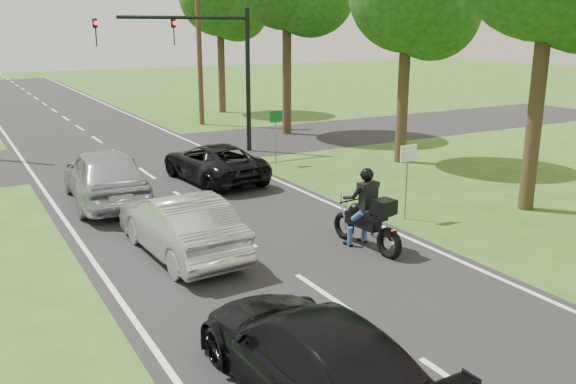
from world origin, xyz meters
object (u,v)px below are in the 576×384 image
object	(u,v)px
silver_sedan	(180,225)
silver_suv	(105,175)
utility_pole_far	(199,30)
traffic_signal	(206,55)
motorcycle_rider	(368,218)
sign_green	(276,124)
dark_suv	(213,162)
dark_car_behind	(312,355)
sign_white	(408,164)

from	to	relation	value
silver_sedan	silver_suv	xyz separation A→B (m)	(-0.47, 5.31, 0.13)
silver_sedan	utility_pole_far	size ratio (longest dim) A/B	0.45
traffic_signal	silver_suv	bearing A→B (deg)	-136.76
motorcycle_rider	sign_green	size ratio (longest dim) A/B	1.12
sign_green	dark_suv	bearing A→B (deg)	-158.95
dark_suv	dark_car_behind	xyz separation A→B (m)	(-3.86, -12.77, 0.03)
motorcycle_rider	dark_car_behind	size ratio (longest dim) A/B	0.50
silver_sedan	dark_car_behind	world-z (taller)	silver_sedan
dark_car_behind	sign_green	bearing A→B (deg)	-117.40
silver_suv	sign_white	bearing A→B (deg)	143.98
dark_suv	dark_car_behind	bearing A→B (deg)	68.38
sign_white	silver_suv	bearing A→B (deg)	140.15
silver_suv	dark_car_behind	distance (m)	11.77
dark_car_behind	dark_suv	bearing A→B (deg)	-107.56
dark_car_behind	traffic_signal	world-z (taller)	traffic_signal
dark_suv	sign_white	distance (m)	7.46
dark_suv	sign_green	world-z (taller)	sign_green
motorcycle_rider	sign_white	world-z (taller)	sign_white
silver_sedan	sign_green	size ratio (longest dim) A/B	2.12
utility_pole_far	sign_white	xyz separation A→B (m)	(-1.50, -19.02, -3.49)
silver_sedan	sign_green	bearing A→B (deg)	-134.46
utility_pole_far	sign_green	size ratio (longest dim) A/B	4.71
sign_white	sign_green	xyz separation A→B (m)	(0.20, 8.00, 0.00)
motorcycle_rider	silver_sedan	bearing A→B (deg)	149.72
dark_suv	dark_car_behind	size ratio (longest dim) A/B	1.00
motorcycle_rider	utility_pole_far	world-z (taller)	utility_pole_far
traffic_signal	sign_green	xyz separation A→B (m)	(1.56, -3.02, -2.54)
dark_car_behind	utility_pole_far	bearing A→B (deg)	-109.15
utility_pole_far	sign_white	world-z (taller)	utility_pole_far
silver_suv	dark_car_behind	xyz separation A→B (m)	(0.11, -11.77, -0.18)
sign_green	utility_pole_far	bearing A→B (deg)	83.27
silver_sedan	utility_pole_far	bearing A→B (deg)	-116.18
motorcycle_rider	utility_pole_far	size ratio (longest dim) A/B	0.24
traffic_signal	motorcycle_rider	bearing A→B (deg)	-94.63
silver_suv	traffic_signal	world-z (taller)	traffic_signal
dark_suv	sign_green	size ratio (longest dim) A/B	2.23
motorcycle_rider	traffic_signal	world-z (taller)	traffic_signal
silver_sedan	silver_suv	size ratio (longest dim) A/B	0.88
traffic_signal	utility_pole_far	bearing A→B (deg)	70.32
motorcycle_rider	utility_pole_far	distance (m)	21.22
dark_car_behind	sign_white	size ratio (longest dim) A/B	2.24
dark_suv	traffic_signal	size ratio (longest dim) A/B	0.74
silver_suv	motorcycle_rider	bearing A→B (deg)	126.24
silver_suv	sign_white	xyz separation A→B (m)	(6.93, -5.78, 0.72)
motorcycle_rider	sign_green	xyz separation A→B (m)	(2.57, 9.40, 0.79)
dark_car_behind	sign_white	world-z (taller)	sign_white
traffic_signal	sign_white	distance (m)	11.39
silver_suv	sign_green	distance (m)	7.50
motorcycle_rider	traffic_signal	size ratio (longest dim) A/B	0.37
dark_suv	silver_suv	xyz separation A→B (m)	(-3.97, -1.00, 0.21)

